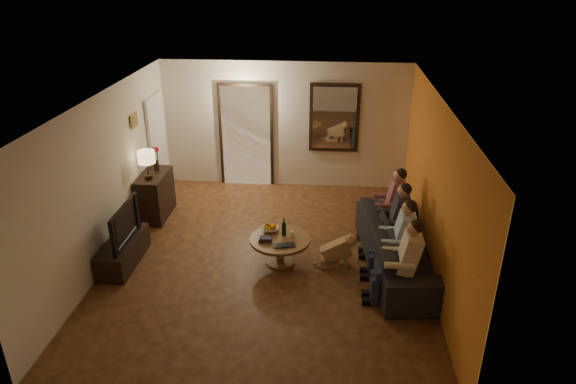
# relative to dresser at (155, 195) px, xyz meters

# --- Properties ---
(floor) EXTENTS (5.00, 6.00, 0.01)m
(floor) POSITION_rel_dresser_xyz_m (2.25, -1.31, -0.42)
(floor) COLOR #401B11
(floor) RESTS_ON ground
(ceiling) EXTENTS (5.00, 6.00, 0.01)m
(ceiling) POSITION_rel_dresser_xyz_m (2.25, -1.31, 2.18)
(ceiling) COLOR white
(ceiling) RESTS_ON back_wall
(back_wall) EXTENTS (5.00, 0.02, 2.60)m
(back_wall) POSITION_rel_dresser_xyz_m (2.25, 1.69, 0.88)
(back_wall) COLOR beige
(back_wall) RESTS_ON floor
(front_wall) EXTENTS (5.00, 0.02, 2.60)m
(front_wall) POSITION_rel_dresser_xyz_m (2.25, -4.31, 0.88)
(front_wall) COLOR beige
(front_wall) RESTS_ON floor
(left_wall) EXTENTS (0.02, 6.00, 2.60)m
(left_wall) POSITION_rel_dresser_xyz_m (-0.25, -1.31, 0.88)
(left_wall) COLOR beige
(left_wall) RESTS_ON floor
(right_wall) EXTENTS (0.02, 6.00, 2.60)m
(right_wall) POSITION_rel_dresser_xyz_m (4.75, -1.31, 0.88)
(right_wall) COLOR beige
(right_wall) RESTS_ON floor
(orange_accent) EXTENTS (0.01, 6.00, 2.60)m
(orange_accent) POSITION_rel_dresser_xyz_m (4.74, -1.31, 0.88)
(orange_accent) COLOR #D36324
(orange_accent) RESTS_ON right_wall
(kitchen_doorway) EXTENTS (1.00, 0.06, 2.10)m
(kitchen_doorway) POSITION_rel_dresser_xyz_m (1.45, 1.67, 0.63)
(kitchen_doorway) COLOR #FFE0A5
(kitchen_doorway) RESTS_ON floor
(door_trim) EXTENTS (1.12, 0.04, 2.22)m
(door_trim) POSITION_rel_dresser_xyz_m (1.45, 1.66, 0.63)
(door_trim) COLOR black
(door_trim) RESTS_ON floor
(fridge_glimpse) EXTENTS (0.45, 0.03, 1.70)m
(fridge_glimpse) POSITION_rel_dresser_xyz_m (1.70, 1.67, 0.48)
(fridge_glimpse) COLOR silver
(fridge_glimpse) RESTS_ON floor
(mirror_frame) EXTENTS (1.00, 0.05, 1.40)m
(mirror_frame) POSITION_rel_dresser_xyz_m (3.25, 1.65, 1.08)
(mirror_frame) COLOR black
(mirror_frame) RESTS_ON back_wall
(mirror_glass) EXTENTS (0.86, 0.02, 1.26)m
(mirror_glass) POSITION_rel_dresser_xyz_m (3.25, 1.62, 1.08)
(mirror_glass) COLOR white
(mirror_glass) RESTS_ON back_wall
(white_door) EXTENTS (0.06, 0.85, 2.04)m
(white_door) POSITION_rel_dresser_xyz_m (-0.21, 0.99, 0.60)
(white_door) COLOR white
(white_door) RESTS_ON floor
(framed_art) EXTENTS (0.03, 0.28, 0.24)m
(framed_art) POSITION_rel_dresser_xyz_m (-0.22, -0.01, 1.43)
(framed_art) COLOR #B28C33
(framed_art) RESTS_ON left_wall
(art_canvas) EXTENTS (0.01, 0.22, 0.18)m
(art_canvas) POSITION_rel_dresser_xyz_m (-0.21, -0.01, 1.43)
(art_canvas) COLOR brown
(art_canvas) RESTS_ON left_wall
(dresser) EXTENTS (0.45, 0.95, 0.84)m
(dresser) POSITION_rel_dresser_xyz_m (0.00, 0.00, 0.00)
(dresser) COLOR black
(dresser) RESTS_ON floor
(table_lamp) EXTENTS (0.30, 0.30, 0.54)m
(table_lamp) POSITION_rel_dresser_xyz_m (0.00, -0.22, 0.69)
(table_lamp) COLOR beige
(table_lamp) RESTS_ON dresser
(flower_vase) EXTENTS (0.14, 0.14, 0.44)m
(flower_vase) POSITION_rel_dresser_xyz_m (0.00, 0.22, 0.64)
(flower_vase) COLOR red
(flower_vase) RESTS_ON dresser
(tv_stand) EXTENTS (0.45, 1.22, 0.41)m
(tv_stand) POSITION_rel_dresser_xyz_m (0.00, -1.65, -0.22)
(tv_stand) COLOR black
(tv_stand) RESTS_ON floor
(tv) EXTENTS (1.05, 0.14, 0.60)m
(tv) POSITION_rel_dresser_xyz_m (0.00, -1.65, 0.29)
(tv) COLOR black
(tv) RESTS_ON tv_stand
(sofa) EXTENTS (2.71, 1.32, 0.76)m
(sofa) POSITION_rel_dresser_xyz_m (4.34, -1.40, -0.04)
(sofa) COLOR black
(sofa) RESTS_ON floor
(person_a) EXTENTS (0.60, 0.40, 1.20)m
(person_a) POSITION_rel_dresser_xyz_m (4.24, -2.30, 0.18)
(person_a) COLOR tan
(person_a) RESTS_ON sofa
(person_b) EXTENTS (0.60, 0.40, 1.20)m
(person_b) POSITION_rel_dresser_xyz_m (4.24, -1.70, 0.18)
(person_b) COLOR tan
(person_b) RESTS_ON sofa
(person_c) EXTENTS (0.60, 0.40, 1.20)m
(person_c) POSITION_rel_dresser_xyz_m (4.24, -1.10, 0.18)
(person_c) COLOR tan
(person_c) RESTS_ON sofa
(person_d) EXTENTS (0.60, 0.40, 1.20)m
(person_d) POSITION_rel_dresser_xyz_m (4.24, -0.50, 0.18)
(person_d) COLOR tan
(person_d) RESTS_ON sofa
(dog) EXTENTS (0.59, 0.32, 0.56)m
(dog) POSITION_rel_dresser_xyz_m (3.34, -1.43, -0.14)
(dog) COLOR #A26B4B
(dog) RESTS_ON floor
(coffee_table) EXTENTS (1.09, 1.09, 0.45)m
(coffee_table) POSITION_rel_dresser_xyz_m (2.46, -1.44, -0.20)
(coffee_table) COLOR brown
(coffee_table) RESTS_ON floor
(bowl) EXTENTS (0.26, 0.26, 0.06)m
(bowl) POSITION_rel_dresser_xyz_m (2.28, -1.22, 0.06)
(bowl) COLOR white
(bowl) RESTS_ON coffee_table
(oranges) EXTENTS (0.20, 0.20, 0.08)m
(oranges) POSITION_rel_dresser_xyz_m (2.28, -1.22, 0.13)
(oranges) COLOR orange
(oranges) RESTS_ON bowl
(wine_bottle) EXTENTS (0.07, 0.07, 0.31)m
(wine_bottle) POSITION_rel_dresser_xyz_m (2.51, -1.34, 0.18)
(wine_bottle) COLOR black
(wine_bottle) RESTS_ON coffee_table
(wine_glass) EXTENTS (0.06, 0.06, 0.10)m
(wine_glass) POSITION_rel_dresser_xyz_m (2.64, -1.39, 0.08)
(wine_glass) COLOR silver
(wine_glass) RESTS_ON coffee_table
(book_stack) EXTENTS (0.20, 0.15, 0.07)m
(book_stack) POSITION_rel_dresser_xyz_m (2.24, -1.54, 0.06)
(book_stack) COLOR black
(book_stack) RESTS_ON coffee_table
(laptop) EXTENTS (0.37, 0.29, 0.03)m
(laptop) POSITION_rel_dresser_xyz_m (2.56, -1.72, 0.04)
(laptop) COLOR black
(laptop) RESTS_ON coffee_table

